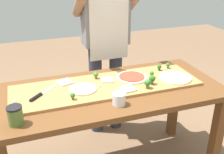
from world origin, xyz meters
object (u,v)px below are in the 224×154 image
object	(u,v)px
broccoli_floret_front_left	(148,83)
cook_center	(106,33)
pizza_whole_cheese_artichoke	(175,77)
broccoli_floret_back_right	(152,73)
broccoli_floret_back_left	(96,75)
flour_cup	(119,100)
pizza_slice_near_right	(128,89)
broccoli_floret_front_right	(168,65)
chefs_knife	(40,94)
prep_table	(105,103)
sauce_jar	(15,115)
broccoli_floret_back_mid	(159,67)
cheese_crumble_a	(15,102)
pizza_whole_tomato_red	(132,77)
cheese_crumble_b	(99,86)
pizza_slice_near_left	(107,80)
cheese_crumble_c	(165,69)
broccoli_floret_center_left	(152,79)
pizza_slice_center	(65,82)
broccoli_floret_center_right	(73,96)
pizza_whole_white_garlic	(83,89)

from	to	relation	value
broccoli_floret_front_left	cook_center	distance (m)	0.73
pizza_whole_cheese_artichoke	broccoli_floret_back_right	world-z (taller)	broccoli_floret_back_right
broccoli_floret_back_left	flour_cup	world-z (taller)	flour_cup
pizza_slice_near_right	flour_cup	size ratio (longest dim) A/B	1.15
broccoli_floret_front_right	broccoli_floret_back_right	xyz separation A→B (m)	(-0.20, -0.12, 0.00)
chefs_knife	broccoli_floret_front_left	bearing A→B (deg)	-10.87
prep_table	sauce_jar	distance (m)	0.66
broccoli_floret_back_mid	pizza_whole_cheese_artichoke	bearing A→B (deg)	-77.56
pizza_slice_near_right	cheese_crumble_a	world-z (taller)	cheese_crumble_a
chefs_knife	pizza_whole_tomato_red	xyz separation A→B (m)	(0.68, 0.05, 0.00)
cheese_crumble_b	pizza_slice_near_left	bearing A→B (deg)	42.08
cheese_crumble_c	prep_table	bearing A→B (deg)	-166.08
broccoli_floret_front_right	broccoli_floret_center_left	bearing A→B (deg)	-138.94
flour_cup	broccoli_floret_back_mid	bearing A→B (deg)	37.53
broccoli_floret_front_right	flour_cup	size ratio (longest dim) A/B	0.57
pizza_slice_center	cheese_crumble_c	bearing A→B (deg)	-2.04
cheese_crumble_c	flour_cup	size ratio (longest dim) A/B	0.15
broccoli_floret_front_left	sauce_jar	size ratio (longest dim) A/B	0.59
broccoli_floret_front_left	pizza_slice_near_left	bearing A→B (deg)	137.73
broccoli_floret_center_right	broccoli_floret_front_left	bearing A→B (deg)	-1.22
cheese_crumble_a	sauce_jar	xyz separation A→B (m)	(0.00, -0.22, 0.03)
broccoli_floret_center_right	cheese_crumble_a	distance (m)	0.36
cook_center	chefs_knife	bearing A→B (deg)	-138.24
chefs_knife	broccoli_floret_center_right	distance (m)	0.23
pizza_whole_tomato_red	cheese_crumble_b	bearing A→B (deg)	-167.42
broccoli_floret_back_mid	cook_center	bearing A→B (deg)	123.55
broccoli_floret_back_right	cheese_crumble_b	bearing A→B (deg)	-176.69
broccoli_floret_front_left	broccoli_floret_center_left	xyz separation A→B (m)	(0.06, 0.05, 0.00)
pizza_slice_near_left	broccoli_floret_back_left	world-z (taller)	broccoli_floret_back_left
broccoli_floret_center_right	pizza_slice_near_right	bearing A→B (deg)	1.83
broccoli_floret_back_right	sauce_jar	world-z (taller)	sauce_jar
pizza_whole_tomato_red	flour_cup	bearing A→B (deg)	-125.37
sauce_jar	broccoli_floret_center_left	bearing A→B (deg)	10.61
pizza_slice_near_left	broccoli_floret_center_right	size ratio (longest dim) A/B	1.85
pizza_slice_near_left	cheese_crumble_c	bearing A→B (deg)	4.19
chefs_knife	pizza_whole_tomato_red	world-z (taller)	same
broccoli_floret_back_right	cheese_crumble_b	distance (m)	0.42
chefs_knife	cheese_crumble_a	xyz separation A→B (m)	(-0.16, -0.05, 0.00)
prep_table	broccoli_floret_back_left	distance (m)	0.23
cheese_crumble_b	broccoli_floret_center_left	bearing A→B (deg)	-12.83
pizza_whole_white_garlic	broccoli_floret_center_right	xyz separation A→B (m)	(-0.09, -0.11, 0.02)
prep_table	cheese_crumble_b	bearing A→B (deg)	144.29
broccoli_floret_back_left	pizza_whole_white_garlic	bearing A→B (deg)	-132.77
broccoli_floret_back_right	broccoli_floret_front_left	bearing A→B (deg)	-125.62
chefs_knife	cheese_crumble_a	size ratio (longest dim) A/B	13.20
cheese_crumble_a	pizza_whole_tomato_red	bearing A→B (deg)	6.98
broccoli_floret_center_left	broccoli_floret_back_left	bearing A→B (deg)	147.67
broccoli_floret_front_right	broccoli_floret_back_right	distance (m)	0.23
broccoli_floret_front_left	cook_center	xyz separation A→B (m)	(-0.07, 0.71, 0.17)
cheese_crumble_a	flour_cup	bearing A→B (deg)	-17.99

